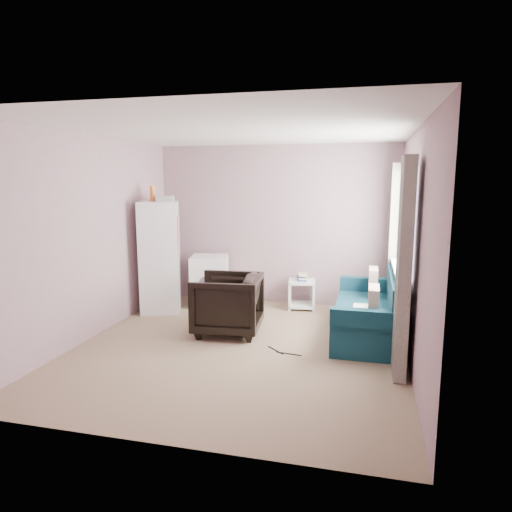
# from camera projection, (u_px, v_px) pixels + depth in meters

# --- Properties ---
(room) EXTENTS (3.84, 4.24, 2.54)m
(room) POSITION_uv_depth(u_px,v_px,m) (241.00, 242.00, 5.22)
(room) COLOR #91785F
(room) RESTS_ON ground
(armchair) EXTENTS (0.84, 0.89, 0.84)m
(armchair) POSITION_uv_depth(u_px,v_px,m) (227.00, 301.00, 5.86)
(armchair) COLOR black
(armchair) RESTS_ON ground
(fridge) EXTENTS (0.73, 0.73, 1.88)m
(fridge) POSITION_uv_depth(u_px,v_px,m) (160.00, 256.00, 6.79)
(fridge) COLOR white
(fridge) RESTS_ON ground
(washing_machine) EXTENTS (0.66, 0.66, 0.79)m
(washing_machine) POSITION_uv_depth(u_px,v_px,m) (210.00, 280.00, 7.18)
(washing_machine) COLOR white
(washing_machine) RESTS_ON ground
(side_table) EXTENTS (0.45, 0.45, 0.55)m
(side_table) POSITION_uv_depth(u_px,v_px,m) (302.00, 292.00, 7.01)
(side_table) COLOR white
(side_table) RESTS_ON ground
(sofa) EXTENTS (0.83, 1.82, 0.81)m
(sofa) POSITION_uv_depth(u_px,v_px,m) (373.00, 314.00, 5.73)
(sofa) COLOR #114051
(sofa) RESTS_ON ground
(window_dressing) EXTENTS (0.17, 2.62, 2.18)m
(window_dressing) POSITION_uv_depth(u_px,v_px,m) (398.00, 252.00, 5.49)
(window_dressing) COLOR white
(window_dressing) RESTS_ON ground
(floor_cables) EXTENTS (0.43, 0.22, 0.01)m
(floor_cables) POSITION_uv_depth(u_px,v_px,m) (282.00, 352.00, 5.24)
(floor_cables) COLOR black
(floor_cables) RESTS_ON ground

